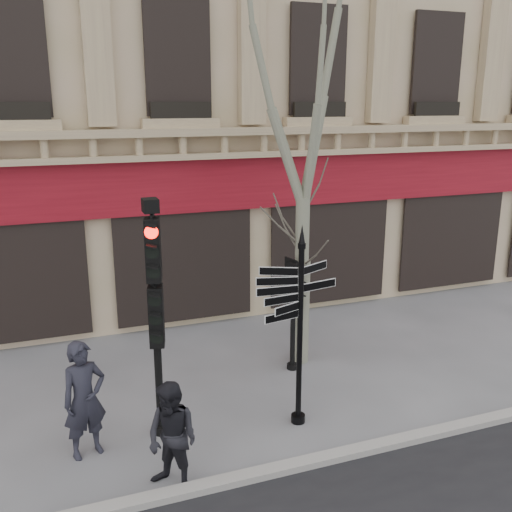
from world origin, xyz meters
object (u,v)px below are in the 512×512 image
(pedestrian_b, at_px, (172,438))
(traffic_signal_secondary, at_px, (293,296))
(fingerpost, at_px, (301,293))
(pedestrian_a, at_px, (84,400))
(traffic_signal_main, at_px, (154,291))
(plane_tree, at_px, (306,65))

(pedestrian_b, bearing_deg, traffic_signal_secondary, 93.32)
(fingerpost, bearing_deg, pedestrian_a, 175.10)
(traffic_signal_main, distance_m, traffic_signal_secondary, 3.55)
(traffic_signal_main, xyz_separation_m, pedestrian_b, (-0.11, -1.54, -1.73))
(fingerpost, xyz_separation_m, traffic_signal_main, (-2.36, 0.51, 0.16))
(fingerpost, height_order, traffic_signal_main, traffic_signal_main)
(plane_tree, bearing_deg, pedestrian_b, -137.08)
(traffic_signal_main, bearing_deg, traffic_signal_secondary, 39.24)
(fingerpost, distance_m, traffic_signal_secondary, 2.23)
(fingerpost, bearing_deg, traffic_signal_secondary, 69.15)
(plane_tree, relative_size, pedestrian_b, 5.22)
(traffic_signal_secondary, relative_size, pedestrian_a, 1.22)
(plane_tree, distance_m, pedestrian_b, 7.21)
(traffic_signal_secondary, bearing_deg, pedestrian_b, -149.88)
(traffic_signal_secondary, xyz_separation_m, pedestrian_b, (-3.22, -2.99, -0.81))
(traffic_signal_secondary, relative_size, plane_tree, 0.27)
(traffic_signal_secondary, xyz_separation_m, plane_tree, (0.31, 0.30, 4.55))
(traffic_signal_secondary, xyz_separation_m, pedestrian_a, (-4.33, -1.64, -0.68))
(traffic_signal_main, relative_size, plane_tree, 0.46)
(traffic_signal_main, height_order, plane_tree, plane_tree)
(traffic_signal_main, height_order, pedestrian_a, traffic_signal_main)
(fingerpost, distance_m, traffic_signal_main, 2.42)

